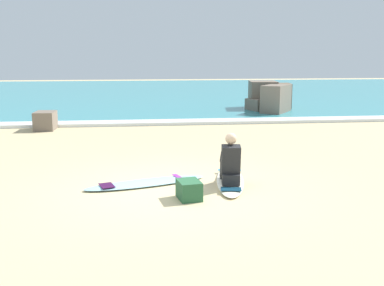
{
  "coord_description": "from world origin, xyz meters",
  "views": [
    {
      "loc": [
        -0.56,
        -7.86,
        2.39
      ],
      "look_at": [
        0.6,
        1.62,
        0.55
      ],
      "focal_mm": 42.25,
      "sensor_mm": 36.0,
      "label": 1
    }
  ],
  "objects": [
    {
      "name": "ground_plane",
      "position": [
        0.0,
        0.0,
        0.0
      ],
      "size": [
        80.0,
        80.0,
        0.0
      ],
      "primitive_type": "plane",
      "color": "#CCB584"
    },
    {
      "name": "rock_outcrop_distant",
      "position": [
        5.23,
        11.33,
        0.57
      ],
      "size": [
        2.25,
        3.24,
        1.3
      ],
      "color": "brown",
      "rests_on": "ground"
    },
    {
      "name": "beach_bag",
      "position": [
        0.28,
        -0.54,
        0.16
      ],
      "size": [
        0.43,
        0.53,
        0.32
      ],
      "primitive_type": "cube",
      "rotation": [
        0.0,
        0.0,
        0.15
      ],
      "color": "#285B38",
      "rests_on": "ground"
    },
    {
      "name": "shoreline_rock",
      "position": [
        -3.58,
        7.36,
        0.3
      ],
      "size": [
        0.65,
        0.9,
        0.6
      ],
      "primitive_type": "cube",
      "rotation": [
        0.0,
        0.0,
        1.54
      ],
      "color": "#756656",
      "rests_on": "ground"
    },
    {
      "name": "surfboard_spare_near",
      "position": [
        -0.42,
        0.43,
        0.04
      ],
      "size": [
        2.41,
        1.2,
        0.08
      ],
      "color": "#9ED1E5",
      "rests_on": "ground"
    },
    {
      "name": "surfer_seated",
      "position": [
        1.13,
        0.1,
        0.44
      ],
      "size": [
        0.42,
        0.73,
        0.95
      ],
      "color": "#232326",
      "rests_on": "surfboard_main"
    },
    {
      "name": "breaking_foam",
      "position": [
        0.0,
        8.2,
        0.06
      ],
      "size": [
        80.0,
        0.9,
        0.11
      ],
      "primitive_type": "cube",
      "color": "white",
      "rests_on": "ground"
    },
    {
      "name": "sea",
      "position": [
        0.0,
        21.9,
        0.05
      ],
      "size": [
        80.0,
        28.0,
        0.1
      ],
      "primitive_type": "cube",
      "color": "teal",
      "rests_on": "ground"
    },
    {
      "name": "surfboard_main",
      "position": [
        1.19,
        0.41,
        0.04
      ],
      "size": [
        0.93,
        2.34,
        0.08
      ],
      "color": "#EFE5C6",
      "rests_on": "ground"
    }
  ]
}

